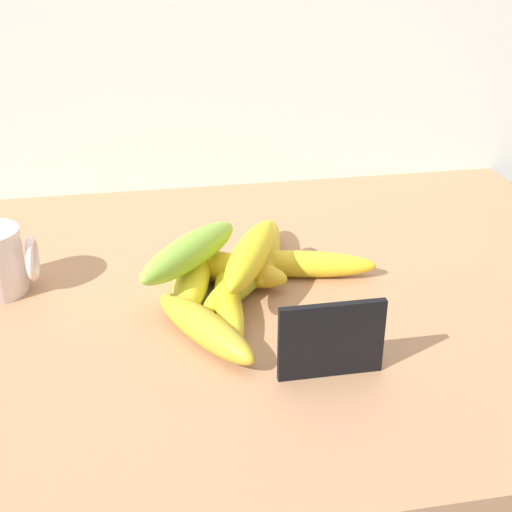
# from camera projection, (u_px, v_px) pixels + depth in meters

# --- Properties ---
(counter_top) EXTENTS (1.10, 0.76, 0.03)m
(counter_top) POSITION_uv_depth(u_px,v_px,m) (232.00, 301.00, 0.87)
(counter_top) COLOR #AD7B56
(counter_top) RESTS_ON ground
(chalkboard_sign) EXTENTS (0.11, 0.02, 0.08)m
(chalkboard_sign) POSITION_uv_depth(u_px,v_px,m) (331.00, 343.00, 0.69)
(chalkboard_sign) COLOR black
(chalkboard_sign) RESTS_ON counter_top
(banana_0) EXTENTS (0.04, 0.18, 0.03)m
(banana_0) POSITION_uv_depth(u_px,v_px,m) (229.00, 307.00, 0.80)
(banana_0) COLOR yellow
(banana_0) RESTS_ON counter_top
(banana_1) EXTENTS (0.12, 0.17, 0.04)m
(banana_1) POSITION_uv_depth(u_px,v_px,m) (204.00, 327.00, 0.75)
(banana_1) COLOR gold
(banana_1) RESTS_ON counter_top
(banana_2) EXTENTS (0.09, 0.19, 0.04)m
(banana_2) POSITION_uv_depth(u_px,v_px,m) (265.00, 251.00, 0.93)
(banana_2) COLOR gold
(banana_2) RESTS_ON counter_top
(banana_3) EXTENTS (0.17, 0.13, 0.04)m
(banana_3) POSITION_uv_depth(u_px,v_px,m) (224.00, 268.00, 0.88)
(banana_3) COLOR yellow
(banana_3) RESTS_ON counter_top
(banana_4) EXTENTS (0.08, 0.18, 0.04)m
(banana_4) POSITION_uv_depth(u_px,v_px,m) (192.00, 277.00, 0.85)
(banana_4) COLOR yellow
(banana_4) RESTS_ON counter_top
(banana_5) EXTENTS (0.20, 0.08, 0.04)m
(banana_5) POSITION_uv_depth(u_px,v_px,m) (299.00, 264.00, 0.90)
(banana_5) COLOR yellow
(banana_5) RESTS_ON counter_top
(banana_6) EXTENTS (0.14, 0.16, 0.04)m
(banana_6) POSITION_uv_depth(u_px,v_px,m) (241.00, 282.00, 0.85)
(banana_6) COLOR gold
(banana_6) RESTS_ON counter_top
(banana_7) EXTENTS (0.12, 0.19, 0.04)m
(banana_7) POSITION_uv_depth(u_px,v_px,m) (251.00, 254.00, 0.83)
(banana_7) COLOR yellow
(banana_7) RESTS_ON banana_6
(banana_8) EXTENTS (0.15, 0.16, 0.04)m
(banana_8) POSITION_uv_depth(u_px,v_px,m) (190.00, 252.00, 0.82)
(banana_8) COLOR #88B83A
(banana_8) RESTS_ON banana_4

